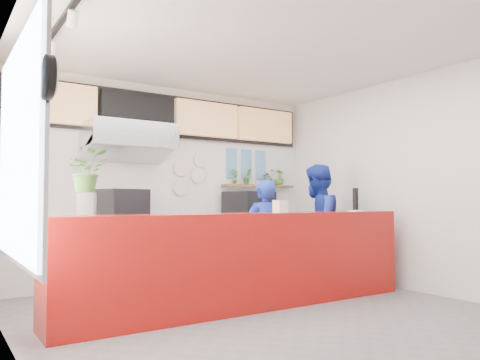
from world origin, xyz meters
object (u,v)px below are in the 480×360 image
service_counter (247,260)px  staff_center (264,237)px  espresso_machine (249,207)px  pepper_mill (355,199)px  staff_right (317,225)px  panini_oven (122,207)px

service_counter → staff_center: bearing=40.2°
espresso_machine → pepper_mill: bearing=-93.7°
service_counter → staff_right: 1.76m
service_counter → panini_oven: panini_oven is taller
espresso_machine → staff_center: (-0.64, -1.26, -0.39)m
pepper_mill → espresso_machine: bearing=104.2°
service_counter → staff_right: (1.63, 0.58, 0.34)m
staff_center → pepper_mill: 1.36m
service_counter → pepper_mill: 1.88m
staff_center → pepper_mill: (1.11, -0.61, 0.50)m
pepper_mill → staff_center: bearing=151.3°
pepper_mill → panini_oven: bearing=144.5°
panini_oven → staff_center: (1.51, -1.26, -0.39)m
panini_oven → espresso_machine: (2.15, 0.00, -0.00)m
service_counter → espresso_machine: bearing=54.8°
service_counter → espresso_machine: (1.27, 1.80, 0.60)m
service_counter → espresso_machine: size_ratio=5.83×
panini_oven → espresso_machine: size_ratio=0.73×
service_counter → staff_right: bearing=19.5°
espresso_machine → staff_right: 1.30m
staff_right → espresso_machine: bearing=-97.8°
panini_oven → staff_right: bearing=-37.3°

